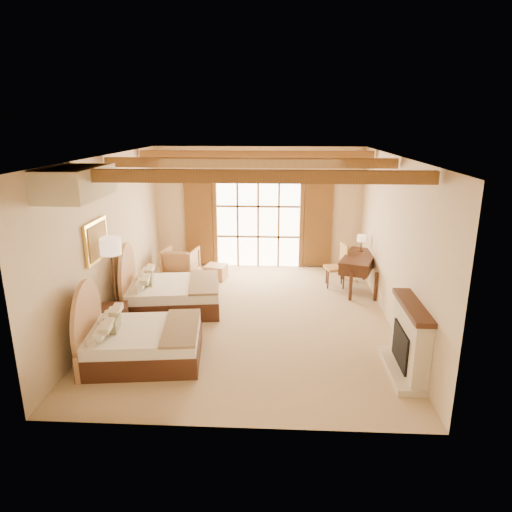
# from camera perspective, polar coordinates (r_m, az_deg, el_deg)

# --- Properties ---
(floor) EXTENTS (7.00, 7.00, 0.00)m
(floor) POSITION_cam_1_polar(r_m,az_deg,el_deg) (9.34, -0.76, -7.61)
(floor) COLOR tan
(floor) RESTS_ON ground
(wall_back) EXTENTS (5.50, 0.00, 5.50)m
(wall_back) POSITION_cam_1_polar(r_m,az_deg,el_deg) (12.22, 0.29, 6.03)
(wall_back) COLOR beige
(wall_back) RESTS_ON ground
(wall_left) EXTENTS (0.00, 7.00, 7.00)m
(wall_left) POSITION_cam_1_polar(r_m,az_deg,el_deg) (9.40, -17.79, 2.07)
(wall_left) COLOR beige
(wall_left) RESTS_ON ground
(wall_right) EXTENTS (0.00, 7.00, 7.00)m
(wall_right) POSITION_cam_1_polar(r_m,az_deg,el_deg) (9.06, 16.84, 1.63)
(wall_right) COLOR beige
(wall_right) RESTS_ON ground
(ceiling) EXTENTS (7.00, 7.00, 0.00)m
(ceiling) POSITION_cam_1_polar(r_m,az_deg,el_deg) (8.55, -0.84, 12.38)
(ceiling) COLOR #A9733C
(ceiling) RESTS_ON ground
(ceiling_beams) EXTENTS (5.39, 4.60, 0.18)m
(ceiling_beams) POSITION_cam_1_polar(r_m,az_deg,el_deg) (8.56, -0.84, 11.58)
(ceiling_beams) COLOR olive
(ceiling_beams) RESTS_ON ceiling
(french_doors) EXTENTS (3.95, 0.08, 2.60)m
(french_doors) POSITION_cam_1_polar(r_m,az_deg,el_deg) (12.23, 0.27, 4.37)
(french_doors) COLOR white
(french_doors) RESTS_ON ground
(fireplace) EXTENTS (0.46, 1.40, 1.16)m
(fireplace) POSITION_cam_1_polar(r_m,az_deg,el_deg) (7.57, 18.52, -10.26)
(fireplace) COLOR beige
(fireplace) RESTS_ON ground
(painting) EXTENTS (0.06, 0.95, 0.75)m
(painting) POSITION_cam_1_polar(r_m,az_deg,el_deg) (8.67, -19.29, 1.79)
(painting) COLOR #E3B84A
(painting) RESTS_ON wall_left
(canopy_valance) EXTENTS (0.70, 1.40, 0.45)m
(canopy_valance) POSITION_cam_1_polar(r_m,az_deg,el_deg) (7.21, -21.61, 8.50)
(canopy_valance) COLOR beige
(canopy_valance) RESTS_ON ceiling
(bed_near) EXTENTS (2.00, 1.60, 1.22)m
(bed_near) POSITION_cam_1_polar(r_m,az_deg,el_deg) (7.88, -14.90, -10.02)
(bed_near) COLOR #422216
(bed_near) RESTS_ON floor
(bed_far) EXTENTS (2.12, 1.71, 1.27)m
(bed_far) POSITION_cam_1_polar(r_m,az_deg,el_deg) (9.75, -11.17, -4.44)
(bed_far) COLOR #422216
(bed_far) RESTS_ON floor
(nightstand) EXTENTS (0.57, 0.57, 0.55)m
(nightstand) POSITION_cam_1_polar(r_m,az_deg,el_deg) (8.93, -17.14, -7.61)
(nightstand) COLOR #422216
(nightstand) RESTS_ON floor
(floor_lamp) EXTENTS (0.38, 0.38, 1.79)m
(floor_lamp) POSITION_cam_1_polar(r_m,az_deg,el_deg) (8.75, -17.66, 0.49)
(floor_lamp) COLOR #392618
(floor_lamp) RESTS_ON floor
(armchair) EXTENTS (0.91, 0.93, 0.75)m
(armchair) POSITION_cam_1_polar(r_m,az_deg,el_deg) (11.74, -9.42, -0.78)
(armchair) COLOR #A7794D
(armchair) RESTS_ON floor
(ottoman) EXTENTS (0.58, 0.58, 0.36)m
(ottoman) POSITION_cam_1_polar(r_m,az_deg,el_deg) (11.50, -5.03, -2.00)
(ottoman) COLOR tan
(ottoman) RESTS_ON floor
(desk) EXTENTS (1.13, 1.66, 0.83)m
(desk) POSITION_cam_1_polar(r_m,az_deg,el_deg) (10.94, 12.66, -1.88)
(desk) COLOR #422216
(desk) RESTS_ON floor
(desk_chair) EXTENTS (0.56, 0.55, 1.04)m
(desk_chair) POSITION_cam_1_polar(r_m,az_deg,el_deg) (11.08, 10.00, -2.15)
(desk_chair) COLOR #A67944
(desk_chair) RESTS_ON floor
(desk_lamp) EXTENTS (0.20, 0.20, 0.40)m
(desk_lamp) POSITION_cam_1_polar(r_m,az_deg,el_deg) (11.15, 13.05, 2.11)
(desk_lamp) COLOR #392618
(desk_lamp) RESTS_ON desk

